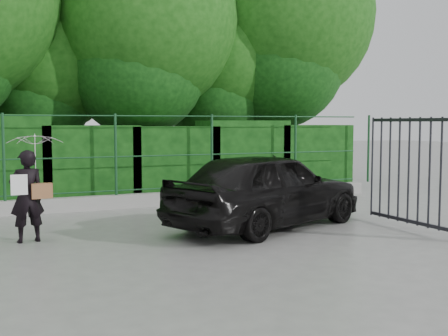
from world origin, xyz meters
name	(u,v)px	position (x,y,z in m)	size (l,w,h in m)	color
ground	(162,253)	(0.00, 0.00, 0.00)	(80.00, 80.00, 0.00)	gray
kerb	(98,203)	(0.00, 4.50, 0.15)	(14.00, 0.25, 0.30)	#9E9E99
fence	(108,155)	(0.22, 4.50, 1.20)	(14.13, 0.06, 1.80)	#174322
hedge	(82,162)	(-0.17, 5.50, 0.98)	(14.20, 1.20, 2.26)	black
trees	(113,23)	(1.14, 7.74, 4.62)	(17.10, 6.15, 8.08)	black
gate	(440,166)	(4.60, -0.72, 1.19)	(0.22, 2.33, 2.36)	#26262C
woman	(33,170)	(-1.60, 1.65, 1.15)	(0.88, 0.90, 1.74)	black
car	(267,189)	(2.38, 1.17, 0.70)	(1.66, 4.12, 1.40)	black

